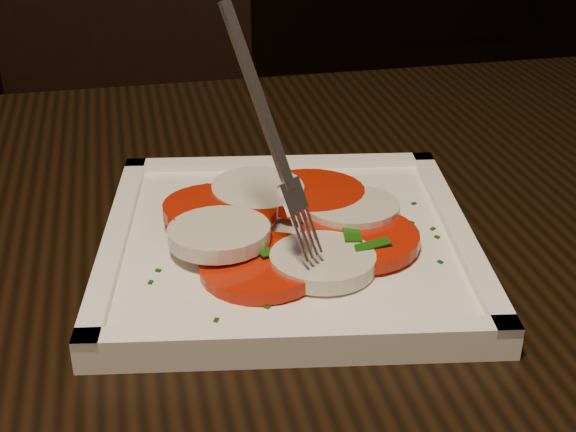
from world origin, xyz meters
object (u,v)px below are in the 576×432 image
plate (288,245)px  fork (259,129)px  chair (125,138)px  table (190,393)px

plate → fork: (-0.03, -0.03, 0.10)m
plate → fork: 0.11m
plate → chair: bearing=91.4°
table → chair: size_ratio=1.38×
chair → plate: chair is taller
chair → fork: chair is taller
table → fork: size_ratio=8.86×
plate → fork: fork is taller
table → fork: fork is taller
chair → plate: (0.02, -0.79, 0.22)m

